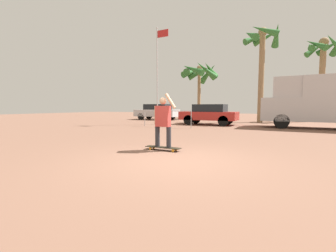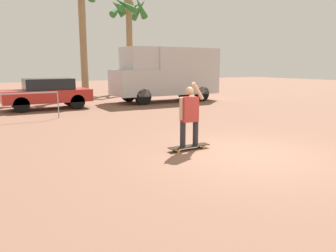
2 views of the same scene
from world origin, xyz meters
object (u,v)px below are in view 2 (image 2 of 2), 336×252
at_px(camper_van, 168,72).
at_px(palm_tree_near_van, 129,19).
at_px(skateboard, 189,146).
at_px(parked_car_red, 47,93).
at_px(person_skateboarder, 189,113).

relative_size(camper_van, palm_tree_near_van, 0.86).
height_order(skateboard, parked_car_red, parked_car_red).
height_order(person_skateboarder, palm_tree_near_van, palm_tree_near_van).
distance_m(person_skateboarder, parked_car_red, 10.20).
bearing_deg(skateboard, camper_van, 62.74).
bearing_deg(person_skateboarder, palm_tree_near_van, 70.95).
relative_size(skateboard, palm_tree_near_van, 0.15).
distance_m(skateboard, camper_van, 11.59).
distance_m(skateboard, person_skateboarder, 0.86).
bearing_deg(camper_van, skateboard, -117.26).
bearing_deg(parked_car_red, palm_tree_near_van, 44.78).
bearing_deg(parked_car_red, skateboard, -81.05).
height_order(skateboard, person_skateboarder, person_skateboarder).
xyz_separation_m(camper_van, palm_tree_near_van, (0.86, 7.52, 3.97)).
bearing_deg(palm_tree_near_van, person_skateboarder, -109.05).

